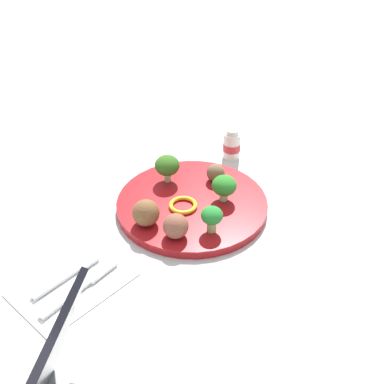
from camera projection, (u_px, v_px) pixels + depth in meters
The scene contains 13 objects.
ground_plane at pixel (192, 208), 0.89m from camera, with size 4.00×4.00×0.00m, color #B2B2AD.
plate at pixel (192, 204), 0.89m from camera, with size 0.28×0.28×0.02m, color maroon.
broccoli_floret_mid_left at pixel (167, 166), 0.91m from camera, with size 0.05×0.05×0.06m.
broccoli_floret_front_left at pixel (224, 186), 0.87m from camera, with size 0.05×0.05×0.05m.
broccoli_floret_center at pixel (212, 216), 0.79m from camera, with size 0.04×0.04×0.05m.
meatball_back_right at pixel (146, 213), 0.81m from camera, with size 0.05×0.05×0.05m, color brown.
meatball_far_rim at pixel (176, 226), 0.79m from camera, with size 0.04×0.04×0.04m, color brown.
meatball_near_rim at pixel (216, 173), 0.93m from camera, with size 0.04×0.04×0.04m, color brown.
pepper_ring_front_left at pixel (181, 204), 0.87m from camera, with size 0.05×0.05×0.01m, color yellow.
napkin at pixel (73, 284), 0.73m from camera, with size 0.17×0.12×0.01m, color white.
fork at pixel (69, 273), 0.74m from camera, with size 0.12×0.02×0.01m.
knife at pixel (83, 285), 0.72m from camera, with size 0.15×0.02×0.01m.
yogurt_bottle at pixel (232, 145), 1.02m from camera, with size 0.04×0.04×0.07m.
Camera 1 is at (-0.53, -0.47, 0.54)m, focal length 44.48 mm.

